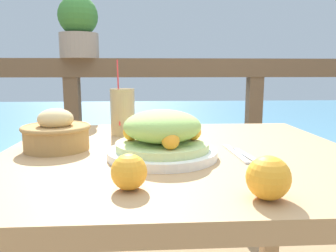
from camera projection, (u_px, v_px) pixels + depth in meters
patio_table at (179, 187)px, 0.89m from camera, size 0.92×0.84×0.70m
railing_fence at (165, 113)px, 1.65m from camera, size 2.80×0.08×0.97m
sea_backdrop at (155, 129)px, 4.19m from camera, size 12.00×4.00×0.35m
salad_plate at (162, 137)px, 0.79m from camera, size 0.27×0.27×0.12m
drink_glass at (123, 112)px, 1.06m from camera, size 0.08×0.08×0.24m
bread_basket at (56, 133)px, 0.87m from camera, size 0.18×0.18×0.11m
potted_plant at (78, 27)px, 1.55m from camera, size 0.19×0.19×0.29m
fork at (250, 158)px, 0.78m from camera, size 0.04×0.18×0.00m
knife at (236, 153)px, 0.82m from camera, size 0.03×0.18×0.00m
orange_near_basket at (268, 178)px, 0.53m from camera, size 0.07×0.07×0.07m
orange_near_glass at (129, 172)px, 0.57m from camera, size 0.06×0.06×0.06m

